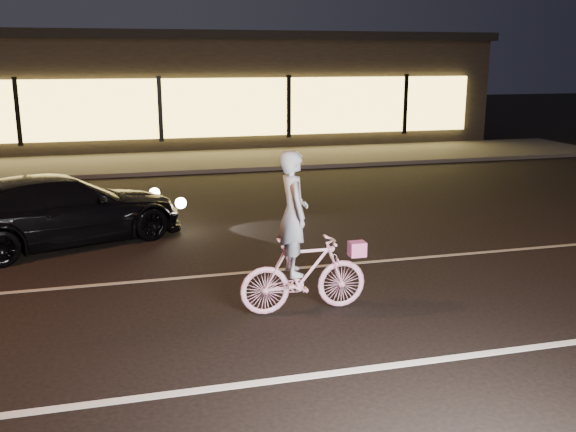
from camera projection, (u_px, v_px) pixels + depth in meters
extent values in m
plane|color=black|center=(245.00, 325.00, 8.12)|extent=(90.00, 90.00, 0.00)
cube|color=silver|center=(273.00, 381.00, 6.71)|extent=(60.00, 0.12, 0.01)
cube|color=gray|center=(220.00, 275.00, 10.00)|extent=(60.00, 0.10, 0.01)
cube|color=#383533|center=(166.00, 162.00, 20.31)|extent=(30.00, 4.00, 0.12)
cube|color=black|center=(153.00, 91.00, 25.47)|extent=(25.00, 8.00, 4.00)
cube|color=black|center=(150.00, 37.00, 24.98)|extent=(25.40, 8.40, 0.30)
cube|color=#FFD459|center=(160.00, 109.00, 21.72)|extent=(23.00, 0.15, 2.00)
cube|color=black|center=(17.00, 112.00, 20.53)|extent=(0.15, 0.08, 2.20)
cube|color=black|center=(160.00, 109.00, 21.64)|extent=(0.15, 0.08, 2.20)
cube|color=black|center=(289.00, 106.00, 22.76)|extent=(0.15, 0.08, 2.20)
cube|color=black|center=(405.00, 104.00, 23.87)|extent=(0.15, 0.08, 2.20)
imported|color=#EB4686|center=(304.00, 274.00, 8.46)|extent=(1.72, 0.49, 1.03)
imported|color=white|center=(293.00, 213.00, 8.22)|extent=(0.39, 0.59, 1.63)
cube|color=#DA3F9B|center=(357.00, 249.00, 8.57)|extent=(0.22, 0.18, 0.20)
imported|color=black|center=(62.00, 210.00, 11.53)|extent=(4.71, 3.27, 1.27)
sphere|color=#FFF2BF|center=(155.00, 193.00, 13.20)|extent=(0.21, 0.21, 0.21)
sphere|color=#FFF2BF|center=(181.00, 203.00, 12.29)|extent=(0.21, 0.21, 0.21)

